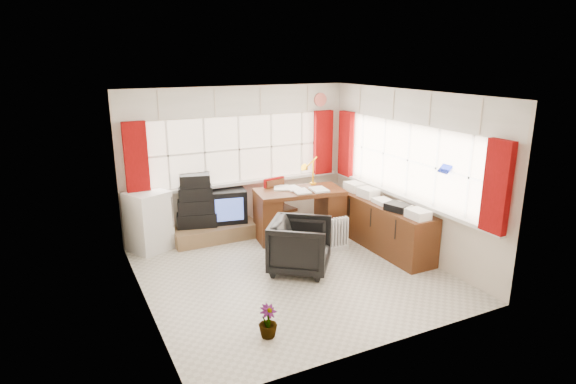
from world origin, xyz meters
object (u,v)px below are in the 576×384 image
object	(u,v)px
office_chair	(300,246)
tv_bench	(216,233)
desk_lamp	(313,165)
mini_fridge	(148,221)
desk	(299,211)
task_chair	(278,205)
crt_tv	(227,205)
radiator	(337,237)
credenza	(383,224)

from	to	relation	value
office_chair	tv_bench	xyz separation A→B (m)	(-0.71, 1.68, -0.25)
desk_lamp	office_chair	world-z (taller)	desk_lamp
office_chair	mini_fridge	xyz separation A→B (m)	(-1.77, 1.76, 0.10)
desk	task_chair	world-z (taller)	task_chair
crt_tv	mini_fridge	bearing A→B (deg)	-175.68
task_chair	mini_fridge	bearing A→B (deg)	172.52
task_chair	crt_tv	world-z (taller)	task_chair
office_chair	radiator	xyz separation A→B (m)	(0.89, 0.42, -0.16)
desk_lamp	task_chair	world-z (taller)	desk_lamp
office_chair	crt_tv	size ratio (longest dim) A/B	1.18
task_chair	office_chair	distance (m)	1.53
tv_bench	crt_tv	distance (m)	0.52
radiator	credenza	world-z (taller)	credenza
tv_bench	credenza	bearing A→B (deg)	-33.71
credenza	mini_fridge	size ratio (longest dim) A/B	2.10
desk_lamp	mini_fridge	distance (m)	2.87
tv_bench	mini_fridge	bearing A→B (deg)	175.71
desk_lamp	task_chair	xyz separation A→B (m)	(-0.65, 0.06, -0.64)
radiator	desk	bearing A→B (deg)	110.52
radiator	crt_tv	bearing A→B (deg)	132.56
desk	credenza	bearing A→B (deg)	-46.35
desk	task_chair	bearing A→B (deg)	130.30
task_chair	mini_fridge	size ratio (longest dim) A/B	1.03
desk	crt_tv	world-z (taller)	desk
office_chair	tv_bench	world-z (taller)	office_chair
credenza	tv_bench	size ratio (longest dim) A/B	1.43
office_chair	crt_tv	distance (m)	1.91
desk_lamp	credenza	world-z (taller)	desk_lamp
crt_tv	office_chair	bearing A→B (deg)	-76.75
desk_lamp	office_chair	size ratio (longest dim) A/B	0.57
desk	tv_bench	size ratio (longest dim) A/B	1.09
task_chair	crt_tv	distance (m)	0.87
desk	desk_lamp	xyz separation A→B (m)	(0.39, 0.24, 0.70)
office_chair	crt_tv	bearing A→B (deg)	50.86
radiator	crt_tv	size ratio (longest dim) A/B	0.75
credenza	crt_tv	world-z (taller)	credenza
task_chair	radiator	world-z (taller)	task_chair
task_chair	mini_fridge	distance (m)	2.13
office_chair	credenza	bearing A→B (deg)	-46.67
credenza	tv_bench	distance (m)	2.75
desk	office_chair	distance (m)	1.32
radiator	crt_tv	xyz separation A→B (m)	(-1.32, 1.44, 0.31)
crt_tv	mini_fridge	distance (m)	1.34
crt_tv	tv_bench	bearing A→B (deg)	-146.05
desk	tv_bench	distance (m)	1.44
radiator	mini_fridge	world-z (taller)	mini_fridge
desk_lamp	credenza	xyz separation A→B (m)	(0.58, -1.26, -0.77)
desk	task_chair	distance (m)	0.41
desk	office_chair	world-z (taller)	desk
crt_tv	credenza	bearing A→B (deg)	-40.23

